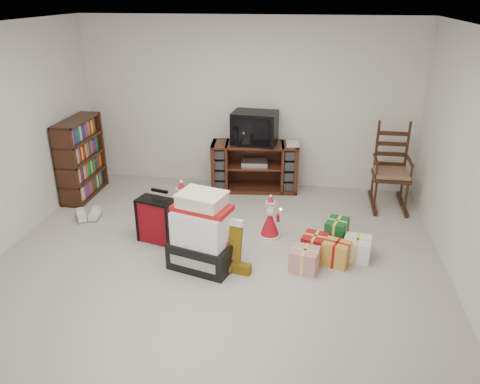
% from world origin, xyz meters
% --- Properties ---
extents(room, '(5.01, 5.01, 2.51)m').
position_xyz_m(room, '(0.00, 0.00, 1.25)').
color(room, '#B6B2A7').
rests_on(room, ground).
extents(tv_stand, '(1.32, 0.59, 0.73)m').
position_xyz_m(tv_stand, '(0.14, 2.24, 0.37)').
color(tv_stand, '#4E2016').
rests_on(tv_stand, floor).
extents(bookshelf, '(0.31, 0.94, 1.15)m').
position_xyz_m(bookshelf, '(-2.31, 1.65, 0.55)').
color(bookshelf, '#3D1E10').
rests_on(bookshelf, floor).
extents(rocking_chair, '(0.49, 0.80, 1.21)m').
position_xyz_m(rocking_chair, '(2.08, 2.01, 0.41)').
color(rocking_chair, '#3D1E10').
rests_on(rocking_chair, floor).
extents(gift_pile, '(0.78, 0.66, 0.85)m').
position_xyz_m(gift_pile, '(-0.14, 0.02, 0.37)').
color(gift_pile, black).
rests_on(gift_pile, floor).
extents(red_suitcase, '(0.46, 0.32, 0.64)m').
position_xyz_m(red_suitcase, '(-0.81, 0.47, 0.28)').
color(red_suitcase, maroon).
rests_on(red_suitcase, floor).
extents(stocking, '(0.30, 0.18, 0.60)m').
position_xyz_m(stocking, '(0.18, -0.01, 0.30)').
color(stocking, '#0D7B0E').
rests_on(stocking, floor).
extents(teddy_bear, '(0.26, 0.23, 0.39)m').
position_xyz_m(teddy_bear, '(0.08, 0.01, 0.17)').
color(teddy_bear, brown).
rests_on(teddy_bear, floor).
extents(santa_figurine, '(0.27, 0.25, 0.55)m').
position_xyz_m(santa_figurine, '(0.52, 0.78, 0.21)').
color(santa_figurine, '#B41320').
rests_on(santa_figurine, floor).
extents(mrs_claus_figurine, '(0.33, 0.31, 0.67)m').
position_xyz_m(mrs_claus_figurine, '(-0.58, 0.77, 0.26)').
color(mrs_claus_figurine, '#B41320').
rests_on(mrs_claus_figurine, floor).
extents(sneaker_pair, '(0.37, 0.29, 0.10)m').
position_xyz_m(sneaker_pair, '(-1.91, 0.89, 0.05)').
color(sneaker_pair, white).
rests_on(sneaker_pair, floor).
extents(gift_cluster, '(0.79, 0.90, 0.27)m').
position_xyz_m(gift_cluster, '(1.25, 0.38, 0.14)').
color(gift_cluster, '#AD1316').
rests_on(gift_cluster, floor).
extents(crt_television, '(0.67, 0.51, 0.47)m').
position_xyz_m(crt_television, '(0.14, 2.25, 0.96)').
color(crt_television, black).
rests_on(crt_television, tv_stand).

